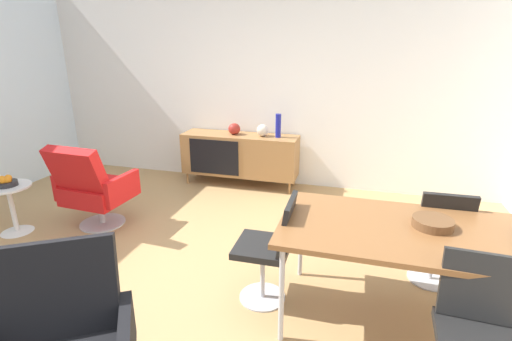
# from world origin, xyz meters

# --- Properties ---
(ground_plane) EXTENTS (8.32, 8.32, 0.00)m
(ground_plane) POSITION_xyz_m (0.00, 0.00, 0.00)
(ground_plane) COLOR tan
(wall_back) EXTENTS (6.80, 0.12, 2.80)m
(wall_back) POSITION_xyz_m (0.00, 2.60, 1.40)
(wall_back) COLOR white
(wall_back) RESTS_ON ground_plane
(sideboard) EXTENTS (1.60, 0.45, 0.72)m
(sideboard) POSITION_xyz_m (-0.23, 2.30, 0.44)
(sideboard) COLOR olive
(sideboard) RESTS_ON ground_plane
(vase_cobalt) EXTENTS (0.15, 0.15, 0.16)m
(vase_cobalt) POSITION_xyz_m (0.09, 2.30, 0.80)
(vase_cobalt) COLOR beige
(vase_cobalt) RESTS_ON sideboard
(vase_sculptural_dark) EXTENTS (0.16, 0.16, 0.15)m
(vase_sculptural_dark) POSITION_xyz_m (-0.31, 2.30, 0.80)
(vase_sculptural_dark) COLOR maroon
(vase_sculptural_dark) RESTS_ON sideboard
(vase_ceramic_small) EXTENTS (0.07, 0.07, 0.31)m
(vase_ceramic_small) POSITION_xyz_m (0.30, 2.30, 0.88)
(vase_ceramic_small) COLOR navy
(vase_ceramic_small) RESTS_ON sideboard
(dining_table) EXTENTS (1.60, 0.90, 0.74)m
(dining_table) POSITION_xyz_m (1.67, -0.06, 0.70)
(dining_table) COLOR brown
(dining_table) RESTS_ON ground_plane
(wooden_bowl_on_table) EXTENTS (0.26, 0.26, 0.06)m
(wooden_bowl_on_table) POSITION_xyz_m (1.86, 0.01, 0.77)
(wooden_bowl_on_table) COLOR brown
(wooden_bowl_on_table) RESTS_ON dining_table
(dining_chair_back_right) EXTENTS (0.41, 0.43, 0.86)m
(dining_chair_back_right) POSITION_xyz_m (2.03, 0.50, 0.47)
(dining_chair_back_right) COLOR black
(dining_chair_back_right) RESTS_ON ground_plane
(dining_chair_near_window) EXTENTS (0.43, 0.41, 0.86)m
(dining_chair_near_window) POSITION_xyz_m (0.79, -0.06, 0.47)
(dining_chair_near_window) COLOR black
(dining_chair_near_window) RESTS_ON ground_plane
(dining_chair_front_right) EXTENTS (0.42, 0.44, 0.86)m
(dining_chair_front_right) POSITION_xyz_m (2.03, -0.62, 0.47)
(dining_chair_front_right) COLOR black
(dining_chair_front_right) RESTS_ON ground_plane
(lounge_chair_red) EXTENTS (0.75, 0.69, 0.95)m
(lounge_chair_red) POSITION_xyz_m (-1.32, 0.63, 0.47)
(lounge_chair_red) COLOR red
(lounge_chair_red) RESTS_ON ground_plane
(side_table_round) EXTENTS (0.44, 0.44, 0.52)m
(side_table_round) POSITION_xyz_m (-2.07, 0.29, 0.32)
(side_table_round) COLOR white
(side_table_round) RESTS_ON ground_plane
(fruit_bowl) EXTENTS (0.20, 0.20, 0.11)m
(fruit_bowl) POSITION_xyz_m (-2.07, 0.28, 0.56)
(fruit_bowl) COLOR #262628
(fruit_bowl) RESTS_ON side_table_round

